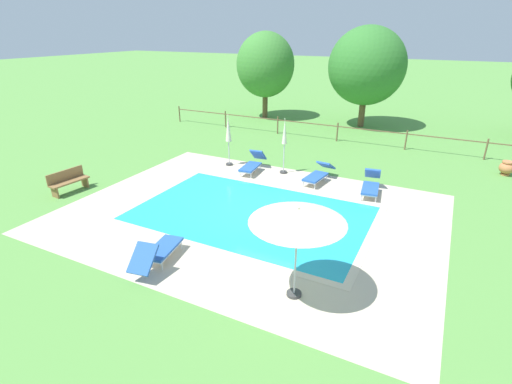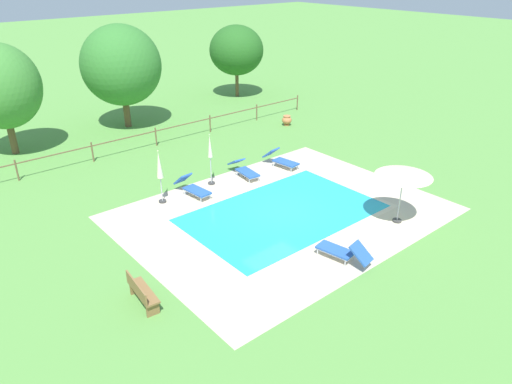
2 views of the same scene
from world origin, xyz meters
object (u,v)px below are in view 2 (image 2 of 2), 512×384
(sun_lounger_north_far, at_px, (193,187))
(sun_lounger_north_end, at_px, (281,160))
(terracotta_urn_near_fence, at_px, (287,120))
(tree_centre, at_px, (236,50))
(patio_umbrella_open_foreground, at_px, (404,172))
(tree_west_mid, at_px, (1,87))
(patio_umbrella_closed_row_mid_west, at_px, (210,153))
(tree_far_west, at_px, (121,65))
(sun_lounger_north_near_steps, at_px, (244,169))
(wooden_bench_lawn_side, at_px, (141,292))
(sun_lounger_north_mid, at_px, (343,251))
(patio_umbrella_closed_row_west, at_px, (159,168))

(sun_lounger_north_far, height_order, sun_lounger_north_end, sun_lounger_north_far)
(terracotta_urn_near_fence, relative_size, tree_centre, 0.12)
(patio_umbrella_open_foreground, xyz_separation_m, tree_west_mid, (-9.34, 17.74, 1.48))
(patio_umbrella_closed_row_mid_west, distance_m, tree_west_mid, 11.77)
(terracotta_urn_near_fence, relative_size, tree_far_west, 0.10)
(patio_umbrella_open_foreground, relative_size, patio_umbrella_closed_row_mid_west, 0.96)
(sun_lounger_north_end, relative_size, patio_umbrella_closed_row_mid_west, 0.83)
(patio_umbrella_closed_row_mid_west, distance_m, tree_centre, 16.18)
(sun_lounger_north_far, relative_size, tree_west_mid, 0.35)
(sun_lounger_north_near_steps, bearing_deg, terracotta_urn_near_fence, 32.32)
(sun_lounger_north_near_steps, height_order, wooden_bench_lawn_side, wooden_bench_lawn_side)
(sun_lounger_north_near_steps, height_order, patio_umbrella_closed_row_mid_west, patio_umbrella_closed_row_mid_west)
(sun_lounger_north_far, distance_m, patio_umbrella_closed_row_mid_west, 1.82)
(wooden_bench_lawn_side, bearing_deg, sun_lounger_north_mid, -19.97)
(patio_umbrella_closed_row_west, xyz_separation_m, tree_centre, (13.53, 12.02, 1.84))
(sun_lounger_north_far, xyz_separation_m, patio_umbrella_open_foreground, (4.88, -7.23, 1.75))
(sun_lounger_north_far, bearing_deg, wooden_bench_lawn_side, -135.10)
(sun_lounger_north_mid, relative_size, patio_umbrella_open_foreground, 0.87)
(sun_lounger_north_mid, relative_size, patio_umbrella_closed_row_mid_west, 0.84)
(terracotta_urn_near_fence, bearing_deg, tree_centre, 74.81)
(tree_west_mid, bearing_deg, tree_far_west, 2.87)
(sun_lounger_north_far, height_order, tree_centre, tree_centre)
(tree_west_mid, bearing_deg, sun_lounger_north_end, -47.70)
(patio_umbrella_open_foreground, distance_m, tree_far_west, 18.34)
(sun_lounger_north_mid, xyz_separation_m, tree_centre, (11.06, 19.94, 3.04))
(tree_far_west, bearing_deg, sun_lounger_north_far, -102.11)
(patio_umbrella_open_foreground, bearing_deg, tree_centre, 69.60)
(tree_far_west, height_order, tree_west_mid, tree_far_west)
(sun_lounger_north_near_steps, xyz_separation_m, tree_far_west, (-0.69, 10.71, 3.41))
(sun_lounger_north_mid, distance_m, tree_far_west, 18.83)
(patio_umbrella_closed_row_mid_west, relative_size, tree_far_west, 0.40)
(patio_umbrella_closed_row_west, height_order, terracotta_urn_near_fence, patio_umbrella_closed_row_west)
(patio_umbrella_open_foreground, relative_size, patio_umbrella_closed_row_west, 0.99)
(patio_umbrella_closed_row_west, bearing_deg, patio_umbrella_open_foreground, -50.21)
(patio_umbrella_open_foreground, relative_size, tree_west_mid, 0.41)
(tree_west_mid, bearing_deg, patio_umbrella_closed_row_west, -73.26)
(patio_umbrella_closed_row_mid_west, distance_m, terracotta_urn_near_fence, 9.75)
(patio_umbrella_closed_row_mid_west, bearing_deg, tree_far_west, 84.38)
(tree_west_mid, bearing_deg, wooden_bench_lawn_side, -93.13)
(sun_lounger_north_near_steps, bearing_deg, tree_centre, 53.11)
(sun_lounger_north_near_steps, relative_size, tree_centre, 0.40)
(patio_umbrella_open_foreground, bearing_deg, patio_umbrella_closed_row_mid_west, 114.94)
(sun_lounger_north_mid, height_order, tree_west_mid, tree_west_mid)
(patio_umbrella_closed_row_west, height_order, tree_centre, tree_centre)
(terracotta_urn_near_fence, bearing_deg, sun_lounger_north_end, -135.84)
(sun_lounger_north_end, xyz_separation_m, tree_centre, (6.94, 12.42, 3.04))
(patio_umbrella_closed_row_west, distance_m, tree_far_west, 11.41)
(sun_lounger_north_end, distance_m, tree_far_west, 11.83)
(patio_umbrella_open_foreground, height_order, tree_far_west, tree_far_west)
(terracotta_urn_near_fence, distance_m, tree_west_mid, 16.01)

